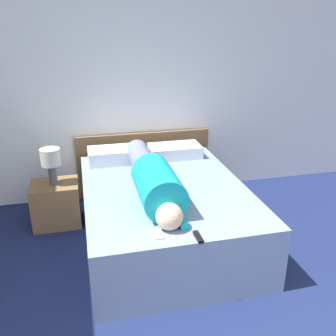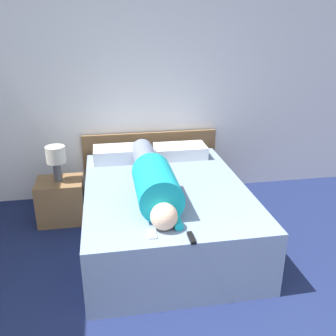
# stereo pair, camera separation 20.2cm
# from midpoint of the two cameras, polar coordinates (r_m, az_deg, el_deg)

# --- Properties ---
(wall_back) EXTENTS (5.73, 0.06, 2.60)m
(wall_back) POSITION_cam_midpoint_polar(r_m,az_deg,el_deg) (4.57, -4.93, 11.59)
(wall_back) COLOR white
(wall_back) RESTS_ON ground_plane
(bed) EXTENTS (1.54, 2.06, 0.59)m
(bed) POSITION_cam_midpoint_polar(r_m,az_deg,el_deg) (3.78, -2.10, -6.85)
(bed) COLOR #7589A8
(bed) RESTS_ON ground_plane
(headboard) EXTENTS (1.66, 0.04, 0.80)m
(headboard) POSITION_cam_midpoint_polar(r_m,az_deg,el_deg) (4.74, -4.86, 0.67)
(headboard) COLOR brown
(headboard) RESTS_ON ground_plane
(nightstand) EXTENTS (0.50, 0.41, 0.48)m
(nightstand) POSITION_cam_midpoint_polar(r_m,az_deg,el_deg) (4.28, -17.98, -5.20)
(nightstand) COLOR brown
(nightstand) RESTS_ON ground_plane
(table_lamp) EXTENTS (0.20, 0.20, 0.39)m
(table_lamp) POSITION_cam_midpoint_polar(r_m,az_deg,el_deg) (4.09, -18.79, 1.15)
(table_lamp) COLOR #4C4C51
(table_lamp) RESTS_ON nightstand
(person_lying) EXTENTS (0.36, 1.68, 0.36)m
(person_lying) POSITION_cam_midpoint_polar(r_m,az_deg,el_deg) (3.41, -3.97, -1.71)
(person_lying) COLOR #DBB293
(person_lying) RESTS_ON bed
(pillow_near_headboard) EXTENTS (0.63, 0.34, 0.16)m
(pillow_near_headboard) POSITION_cam_midpoint_polar(r_m,az_deg,el_deg) (4.29, -9.23, 1.95)
(pillow_near_headboard) COLOR white
(pillow_near_headboard) RESTS_ON bed
(pillow_second) EXTENTS (0.60, 0.34, 0.14)m
(pillow_second) POSITION_cam_midpoint_polar(r_m,az_deg,el_deg) (4.39, -0.28, 2.59)
(pillow_second) COLOR white
(pillow_second) RESTS_ON bed
(tv_remote) EXTENTS (0.04, 0.15, 0.02)m
(tv_remote) POSITION_cam_midpoint_polar(r_m,az_deg,el_deg) (2.82, 2.47, -10.49)
(tv_remote) COLOR black
(tv_remote) RESTS_ON bed
(cell_phone) EXTENTS (0.06, 0.13, 0.01)m
(cell_phone) POSITION_cam_midpoint_polar(r_m,az_deg,el_deg) (2.86, -3.54, -10.14)
(cell_phone) COLOR #B2B7BC
(cell_phone) RESTS_ON bed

